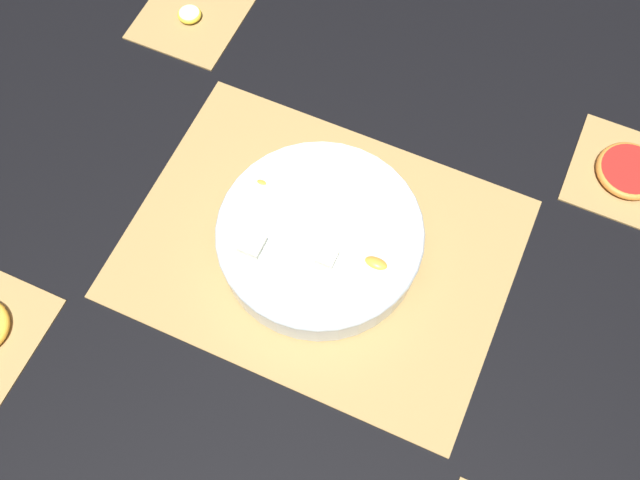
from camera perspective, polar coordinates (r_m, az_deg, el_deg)
ground_plane at (r=1.01m, az=-0.00°, el=-0.67°), size 6.00×6.00×0.00m
bamboo_mat_center at (r=1.00m, az=-0.00°, el=-0.60°), size 0.50×0.38×0.01m
coaster_mat_far_left at (r=1.24m, az=-9.86°, el=16.35°), size 0.16×0.16×0.01m
coaster_mat_far_right at (r=1.14m, az=22.35°, el=4.66°), size 0.16×0.16×0.01m
fruit_salad_bowl at (r=0.97m, az=-0.01°, el=0.26°), size 0.27×0.27×0.06m
banana_coin_single at (r=1.24m, az=-9.91°, el=16.58°), size 0.04×0.04×0.01m
grapefruit_slice at (r=1.13m, az=22.51°, el=4.89°), size 0.09×0.09×0.01m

